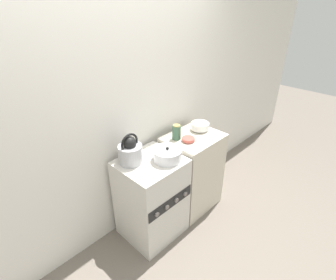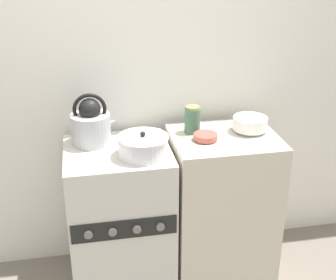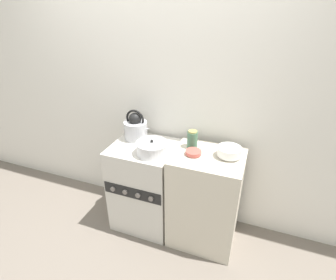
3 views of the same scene
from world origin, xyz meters
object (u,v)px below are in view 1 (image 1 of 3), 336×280
object	(u,v)px
kettle	(130,152)
small_ceramic_bowl	(188,139)
storage_jar	(176,132)
enamel_bowl	(200,126)
stove	(152,198)
cooking_pot	(167,155)

from	to	relation	value
kettle	small_ceramic_bowl	world-z (taller)	kettle
storage_jar	enamel_bowl	bearing A→B (deg)	-8.66
small_ceramic_bowl	enamel_bowl	bearing A→B (deg)	14.27
stove	cooking_pot	world-z (taller)	cooking_pot
kettle	storage_jar	world-z (taller)	kettle
small_ceramic_bowl	cooking_pot	bearing A→B (deg)	-172.23
cooking_pot	storage_jar	distance (m)	0.35
stove	kettle	distance (m)	0.57
kettle	small_ceramic_bowl	xyz separation A→B (m)	(0.60, -0.16, -0.05)
kettle	small_ceramic_bowl	size ratio (longest dim) A/B	2.20
kettle	storage_jar	xyz separation A→B (m)	(0.56, -0.04, 0.00)
enamel_bowl	storage_jar	distance (m)	0.33
stove	enamel_bowl	size ratio (longest dim) A/B	4.52
stove	storage_jar	world-z (taller)	storage_jar
small_ceramic_bowl	kettle	bearing A→B (deg)	165.03
cooking_pot	storage_jar	size ratio (longest dim) A/B	1.72
stove	enamel_bowl	bearing A→B (deg)	1.89
enamel_bowl	small_ceramic_bowl	world-z (taller)	enamel_bowl
cooking_pot	enamel_bowl	bearing A→B (deg)	10.68
stove	small_ceramic_bowl	size ratio (longest dim) A/B	6.62
kettle	storage_jar	distance (m)	0.56
stove	storage_jar	size ratio (longest dim) A/B	5.63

